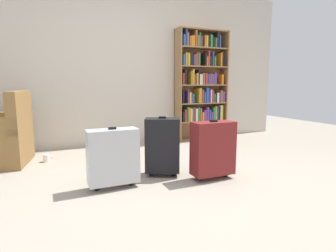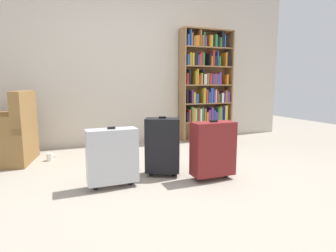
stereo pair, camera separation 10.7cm
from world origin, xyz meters
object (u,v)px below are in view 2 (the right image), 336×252
bookshelf (205,83)px  armchair (5,138)px  suitcase_silver (112,156)px  suitcase_black (163,145)px  suitcase_dark_red (213,149)px  mug (50,157)px

bookshelf → armchair: (-3.08, -0.46, -0.68)m
suitcase_silver → suitcase_black: 0.59m
suitcase_silver → armchair: bearing=129.7°
suitcase_silver → suitcase_dark_red: bearing=-8.6°
suitcase_black → mug: bearing=137.0°
bookshelf → suitcase_black: bookshelf is taller
mug → suitcase_black: bearing=-43.0°
bookshelf → suitcase_silver: size_ratio=3.24×
armchair → bookshelf: bearing=8.5°
bookshelf → armchair: 3.19m
bookshelf → mug: bearing=-167.8°
mug → suitcase_black: (1.16, -1.08, 0.29)m
mug → suitcase_black: size_ratio=0.19×
suitcase_silver → bookshelf: bearing=42.1°
bookshelf → suitcase_silver: bearing=-137.9°
mug → suitcase_dark_red: bearing=-40.8°
suitcase_silver → suitcase_black: (0.57, 0.15, 0.03)m
suitcase_dark_red → suitcase_black: suitcase_black is taller
suitcase_silver → suitcase_dark_red: (1.01, -0.15, 0.02)m
armchair → mug: armchair is taller
armchair → suitcase_black: bearing=-35.2°
suitcase_dark_red → mug: bearing=139.2°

